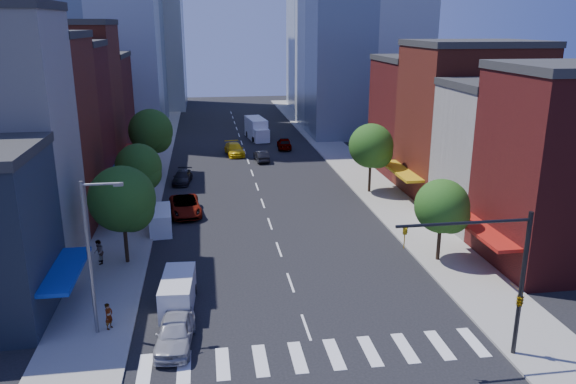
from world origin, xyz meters
The scene contains 30 objects.
ground centered at (0.00, 0.00, 0.00)m, with size 220.00×220.00×0.00m, color black.
sidewalk_left centered at (-12.50, 40.00, 0.07)m, with size 5.00×120.00×0.15m, color gray.
sidewalk_right centered at (12.50, 40.00, 0.07)m, with size 5.00×120.00×0.15m, color gray.
crosswalk centered at (0.00, -3.00, 0.01)m, with size 19.00×3.00×0.01m, color silver.
bldg_left_2 centered at (-21.00, 20.50, 8.00)m, with size 12.00×9.00×16.00m, color maroon.
bldg_left_3 centered at (-21.00, 29.00, 7.50)m, with size 12.00×8.00×15.00m, color #551615.
bldg_left_4 centered at (-21.00, 37.50, 8.50)m, with size 12.00×9.00×17.00m, color maroon.
bldg_left_5 centered at (-21.00, 47.00, 6.50)m, with size 12.00×10.00×13.00m, color #551615.
bldg_right_1 centered at (21.00, 15.00, 6.00)m, with size 12.00×8.00×12.00m, color beige.
bldg_right_2 centered at (21.00, 24.00, 7.50)m, with size 12.00×10.00×15.00m, color maroon.
bldg_right_3 centered at (21.00, 34.00, 6.50)m, with size 12.00×10.00×13.00m, color #551615.
traffic_signal centered at (9.94, -4.50, 4.16)m, with size 7.24×2.24×8.00m.
streetlight centered at (-11.81, 1.00, 5.28)m, with size 2.25×0.25×9.00m.
tree_left_near centered at (-11.35, 10.92, 4.87)m, with size 4.80×4.80×7.30m.
tree_left_mid centered at (-11.35, 21.92, 4.53)m, with size 4.20×4.20×6.65m.
tree_left_far centered at (-11.35, 35.92, 5.20)m, with size 5.00×5.00×7.75m.
tree_right_near centered at (11.65, 7.92, 4.19)m, with size 4.00×4.00×6.20m.
tree_right_far centered at (11.65, 25.92, 4.86)m, with size 4.60×4.60×7.20m.
parked_car_front centered at (-7.50, -0.84, 0.82)m, with size 1.94×4.83×1.65m, color #9E9EA3.
parked_car_second centered at (-9.50, 19.59, 0.76)m, with size 1.61×4.63×1.53m, color black.
parked_car_third centered at (-7.50, 21.80, 0.82)m, with size 2.72×5.89×1.64m, color #999999.
parked_car_rear centered at (-8.10, 32.79, 0.66)m, with size 1.86×4.57×1.33m, color black.
cargo_van_near centered at (-7.51, 3.57, 1.00)m, with size 2.22×4.88×2.03m.
cargo_van_far centered at (-9.49, 17.60, 0.96)m, with size 2.14×4.66×1.93m.
taxi centered at (-1.51, 45.92, 0.80)m, with size 2.24×5.51×1.60m, color yellow.
traffic_car_oncoming centered at (1.72, 41.78, 0.70)m, with size 1.49×4.27×1.41m, color black.
traffic_car_far centered at (5.72, 48.80, 0.81)m, with size 1.91×4.74×1.62m, color #999999.
box_truck centered at (2.56, 56.53, 1.50)m, with size 3.22×8.07×3.16m.
pedestrian_near centered at (-11.35, 1.32, 0.95)m, with size 0.58×0.38×1.60m, color #999999.
pedestrian_far centered at (-13.48, 10.90, 1.07)m, with size 0.90×0.70×1.84m, color #999999.
Camera 1 is at (-5.41, -28.81, 17.12)m, focal length 35.00 mm.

